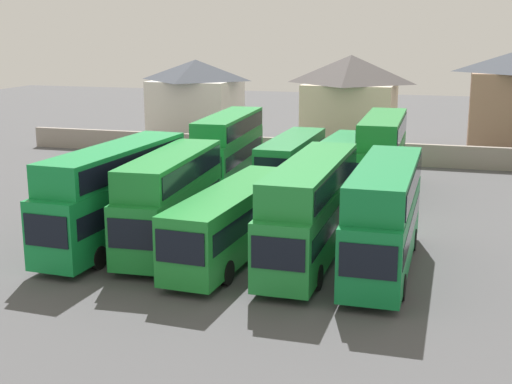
% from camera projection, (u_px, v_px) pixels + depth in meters
% --- Properties ---
extents(ground, '(140.00, 140.00, 0.00)m').
position_uv_depth(ground, '(313.00, 181.00, 51.31)').
color(ground, '#4C4C4F').
extents(depot_boundary_wall, '(56.00, 0.50, 1.80)m').
position_uv_depth(depot_boundary_wall, '(332.00, 151.00, 58.47)').
color(depot_boundary_wall, gray).
rests_on(depot_boundary_wall, ground).
extents(bus_1, '(3.09, 11.78, 5.07)m').
position_uv_depth(bus_1, '(115.00, 190.00, 35.74)').
color(bus_1, '#13883C').
rests_on(bus_1, ground).
extents(bus_2, '(3.01, 10.31, 4.81)m').
position_uv_depth(bus_2, '(171.00, 196.00, 35.17)').
color(bus_2, '#1B8431').
rests_on(bus_2, ground).
extents(bus_3, '(3.16, 11.88, 3.40)m').
position_uv_depth(bus_3, '(233.00, 219.00, 33.87)').
color(bus_3, '#1E8630').
rests_on(bus_3, ground).
extents(bus_4, '(2.66, 12.00, 4.80)m').
position_uv_depth(bus_4, '(311.00, 205.00, 33.34)').
color(bus_4, '#1F8635').
rests_on(bus_4, ground).
extents(bus_5, '(2.64, 11.14, 4.91)m').
position_uv_depth(bus_5, '(384.00, 212.00, 31.91)').
color(bus_5, '#127C3A').
rests_on(bus_5, ground).
extents(bus_6, '(3.05, 11.30, 4.89)m').
position_uv_depth(bus_6, '(229.00, 145.00, 50.13)').
color(bus_6, '#198432').
rests_on(bus_6, ground).
extents(bus_7, '(2.72, 10.96, 3.40)m').
position_uv_depth(bus_7, '(292.00, 158.00, 49.46)').
color(bus_7, '#1F7F3B').
rests_on(bus_7, ground).
extents(bus_8, '(3.17, 11.46, 3.34)m').
position_uv_depth(bus_8, '(339.00, 162.00, 48.22)').
color(bus_8, '#1C8742').
rests_on(bus_8, ground).
extents(bus_9, '(2.77, 10.74, 5.17)m').
position_uv_depth(bus_9, '(382.00, 150.00, 47.05)').
color(bus_9, '#1B7E2E').
rests_on(bus_9, ground).
extents(house_terrace_left, '(8.10, 7.86, 7.85)m').
position_uv_depth(house_terrace_left, '(196.00, 99.00, 69.18)').
color(house_terrace_left, silver).
rests_on(house_terrace_left, ground).
extents(house_terrace_centre, '(8.38, 7.53, 8.49)m').
position_uv_depth(house_terrace_centre, '(350.00, 101.00, 64.37)').
color(house_terrace_centre, beige).
rests_on(house_terrace_centre, ground).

